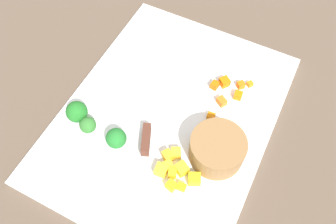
{
  "coord_description": "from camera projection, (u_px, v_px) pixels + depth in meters",
  "views": [
    {
      "loc": [
        0.28,
        0.14,
        0.56
      ],
      "look_at": [
        0.0,
        0.0,
        0.02
      ],
      "focal_mm": 36.85,
      "sensor_mm": 36.0,
      "label": 1
    }
  ],
  "objects": [
    {
      "name": "carrot_dice_6",
      "position": [
        250.0,
        84.0,
        0.66
      ],
      "size": [
        0.01,
        0.01,
        0.01
      ],
      "primitive_type": "cube",
      "rotation": [
        0.0,
        0.0,
        2.5
      ],
      "color": "orange",
      "rests_on": "cutting_board"
    },
    {
      "name": "carrot_dice_2",
      "position": [
        224.0,
        82.0,
        0.66
      ],
      "size": [
        0.02,
        0.02,
        0.02
      ],
      "primitive_type": "cube",
      "rotation": [
        0.0,
        0.0,
        2.48
      ],
      "color": "orange",
      "rests_on": "cutting_board"
    },
    {
      "name": "pepper_dice_8",
      "position": [
        182.0,
        187.0,
        0.56
      ],
      "size": [
        0.01,
        0.01,
        0.01
      ],
      "primitive_type": "cube",
      "rotation": [
        0.0,
        0.0,
        0.07
      ],
      "color": "yellow",
      "rests_on": "cutting_board"
    },
    {
      "name": "pepper_dice_4",
      "position": [
        171.0,
        186.0,
        0.56
      ],
      "size": [
        0.02,
        0.02,
        0.02
      ],
      "primitive_type": "cube",
      "rotation": [
        0.0,
        0.0,
        1.32
      ],
      "color": "yellow",
      "rests_on": "cutting_board"
    },
    {
      "name": "cutting_board",
      "position": [
        168.0,
        116.0,
        0.64
      ],
      "size": [
        0.47,
        0.36,
        0.01
      ],
      "primitive_type": "cube",
      "color": "white",
      "rests_on": "ground_plane"
    },
    {
      "name": "pepper_dice_2",
      "position": [
        173.0,
        173.0,
        0.57
      ],
      "size": [
        0.02,
        0.02,
        0.02
      ],
      "primitive_type": "cube",
      "rotation": [
        0.0,
        0.0,
        1.87
      ],
      "color": "yellow",
      "rests_on": "cutting_board"
    },
    {
      "name": "ground_plane",
      "position": [
        168.0,
        118.0,
        0.64
      ],
      "size": [
        4.0,
        4.0,
        0.0
      ],
      "primitive_type": "plane",
      "color": "brown"
    },
    {
      "name": "carrot_dice_1",
      "position": [
        222.0,
        101.0,
        0.64
      ],
      "size": [
        0.02,
        0.02,
        0.01
      ],
      "primitive_type": "cube",
      "rotation": [
        0.0,
        0.0,
        1.02
      ],
      "color": "orange",
      "rests_on": "cutting_board"
    },
    {
      "name": "pepper_dice_1",
      "position": [
        167.0,
        156.0,
        0.58
      ],
      "size": [
        0.02,
        0.02,
        0.02
      ],
      "primitive_type": "cube",
      "rotation": [
        0.0,
        0.0,
        2.56
      ],
      "color": "yellow",
      "rests_on": "cutting_board"
    },
    {
      "name": "carrot_dice_4",
      "position": [
        215.0,
        85.0,
        0.66
      ],
      "size": [
        0.02,
        0.02,
        0.01
      ],
      "primitive_type": "cube",
      "rotation": [
        0.0,
        0.0,
        2.98
      ],
      "color": "orange",
      "rests_on": "cutting_board"
    },
    {
      "name": "broccoli_floret_1",
      "position": [
        88.0,
        125.0,
        0.6
      ],
      "size": [
        0.03,
        0.03,
        0.04
      ],
      "color": "#8EBC6D",
      "rests_on": "cutting_board"
    },
    {
      "name": "pepper_dice_7",
      "position": [
        182.0,
        169.0,
        0.57
      ],
      "size": [
        0.03,
        0.03,
        0.02
      ],
      "primitive_type": "cube",
      "rotation": [
        0.0,
        0.0,
        1.05
      ],
      "color": "yellow",
      "rests_on": "cutting_board"
    },
    {
      "name": "broccoli_floret_2",
      "position": [
        77.0,
        112.0,
        0.61
      ],
      "size": [
        0.04,
        0.04,
        0.05
      ],
      "color": "#82AC6A",
      "rests_on": "cutting_board"
    },
    {
      "name": "broccoli_floret_0",
      "position": [
        116.0,
        138.0,
        0.59
      ],
      "size": [
        0.04,
        0.04,
        0.04
      ],
      "color": "#87B155",
      "rests_on": "cutting_board"
    },
    {
      "name": "pepper_dice_3",
      "position": [
        176.0,
        153.0,
        0.59
      ],
      "size": [
        0.02,
        0.02,
        0.01
      ],
      "primitive_type": "cube",
      "rotation": [
        0.0,
        0.0,
        0.49
      ],
      "color": "yellow",
      "rests_on": "cutting_board"
    },
    {
      "name": "pepper_dice_5",
      "position": [
        194.0,
        179.0,
        0.56
      ],
      "size": [
        0.03,
        0.03,
        0.02
      ],
      "primitive_type": "cube",
      "rotation": [
        0.0,
        0.0,
        2.02
      ],
      "color": "yellow",
      "rests_on": "cutting_board"
    },
    {
      "name": "carrot_dice_5",
      "position": [
        238.0,
        95.0,
        0.65
      ],
      "size": [
        0.02,
        0.02,
        0.01
      ],
      "primitive_type": "cube",
      "rotation": [
        0.0,
        0.0,
        1.67
      ],
      "color": "orange",
      "rests_on": "cutting_board"
    },
    {
      "name": "pepper_dice_6",
      "position": [
        168.0,
        166.0,
        0.57
      ],
      "size": [
        0.02,
        0.02,
        0.02
      ],
      "primitive_type": "cube",
      "rotation": [
        0.0,
        0.0,
        2.46
      ],
      "color": "yellow",
      "rests_on": "cutting_board"
    },
    {
      "name": "carrot_dice_3",
      "position": [
        241.0,
        85.0,
        0.66
      ],
      "size": [
        0.02,
        0.02,
        0.01
      ],
      "primitive_type": "cube",
      "rotation": [
        0.0,
        0.0,
        2.38
      ],
      "color": "orange",
      "rests_on": "cutting_board"
    },
    {
      "name": "prep_bowl",
      "position": [
        217.0,
        149.0,
        0.57
      ],
      "size": [
        0.09,
        0.09,
        0.05
      ],
      "primitive_type": "cylinder",
      "color": "olive",
      "rests_on": "cutting_board"
    },
    {
      "name": "pepper_dice_0",
      "position": [
        161.0,
        170.0,
        0.57
      ],
      "size": [
        0.02,
        0.02,
        0.02
      ],
      "primitive_type": "cube",
      "rotation": [
        0.0,
        0.0,
        0.12
      ],
      "color": "yellow",
      "rests_on": "cutting_board"
    },
    {
      "name": "chef_knife",
      "position": [
        149.0,
        109.0,
        0.63
      ],
      "size": [
        0.27,
        0.13,
        0.02
      ],
      "rotation": [
        0.0,
        0.0,
        3.56
      ],
      "color": "silver",
      "rests_on": "cutting_board"
    },
    {
      "name": "carrot_dice_0",
      "position": [
        211.0,
        116.0,
        0.63
      ],
      "size": [
        0.01,
        0.02,
        0.01
      ],
      "primitive_type": "cube",
      "rotation": [
        0.0,
        0.0,
        0.09
      ],
      "color": "orange",
      "rests_on": "cutting_board"
    }
  ]
}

